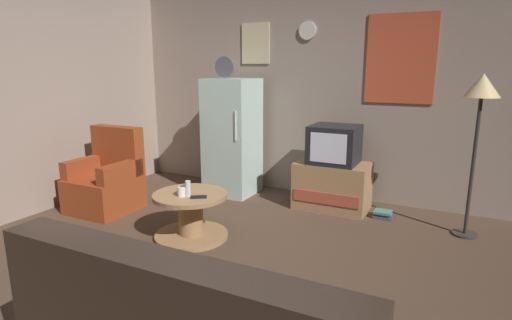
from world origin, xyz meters
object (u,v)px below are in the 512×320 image
object	(u,v)px
crt_tv	(334,144)
book_stack	(383,214)
standing_lamp	(481,99)
mug_ceramic_white	(181,192)
armchair	(107,181)
tv_stand	(332,186)
coffee_table	(191,216)
wine_glass	(188,188)
mug_ceramic_tan	(183,190)
remote_control	(199,197)
fridge	(232,137)

from	to	relation	value
crt_tv	book_stack	world-z (taller)	crt_tv
crt_tv	standing_lamp	world-z (taller)	standing_lamp
mug_ceramic_white	armchair	distance (m)	1.40
tv_stand	coffee_table	size ratio (longest dim) A/B	1.17
wine_glass	armchair	size ratio (longest dim) A/B	0.16
tv_stand	crt_tv	size ratio (longest dim) A/B	1.56
crt_tv	mug_ceramic_tan	xyz separation A→B (m)	(-1.03, -1.52, -0.27)
standing_lamp	mug_ceramic_tan	bearing A→B (deg)	-151.54
mug_ceramic_white	mug_ceramic_tan	xyz separation A→B (m)	(-0.01, 0.05, 0.00)
standing_lamp	book_stack	xyz separation A→B (m)	(-0.82, 0.12, -1.32)
coffee_table	mug_ceramic_tan	xyz separation A→B (m)	(-0.03, -0.06, 0.27)
mug_ceramic_white	remote_control	bearing A→B (deg)	8.67
armchair	book_stack	distance (m)	3.18
fridge	wine_glass	size ratio (longest dim) A/B	11.80
standing_lamp	armchair	world-z (taller)	standing_lamp
coffee_table	armchair	distance (m)	1.39
armchair	mug_ceramic_tan	bearing A→B (deg)	-13.19
mug_ceramic_white	remote_control	size ratio (longest dim) A/B	0.60
wine_glass	mug_ceramic_tan	xyz separation A→B (m)	(-0.07, 0.02, -0.03)
tv_stand	mug_ceramic_white	xyz separation A→B (m)	(-1.01, -1.57, 0.22)
coffee_table	mug_ceramic_tan	size ratio (longest dim) A/B	8.00
standing_lamp	mug_ceramic_tan	world-z (taller)	standing_lamp
crt_tv	book_stack	bearing A→B (deg)	-6.14
standing_lamp	mug_ceramic_tan	distance (m)	2.92
fridge	armchair	size ratio (longest dim) A/B	1.84
crt_tv	remote_control	world-z (taller)	crt_tv
tv_stand	standing_lamp	size ratio (longest dim) A/B	0.53
coffee_table	standing_lamp	bearing A→B (deg)	27.70
coffee_table	remote_control	xyz separation A→B (m)	(0.16, -0.08, 0.24)
remote_control	wine_glass	bearing A→B (deg)	144.05
fridge	standing_lamp	world-z (taller)	fridge
fridge	wine_glass	xyz separation A→B (m)	(0.40, -1.55, -0.23)
book_stack	wine_glass	bearing A→B (deg)	-136.79
mug_ceramic_tan	mug_ceramic_white	bearing A→B (deg)	-73.88
fridge	wine_glass	distance (m)	1.62
fridge	crt_tv	distance (m)	1.36
standing_lamp	coffee_table	distance (m)	2.96
mug_ceramic_white	mug_ceramic_tan	bearing A→B (deg)	106.12
remote_control	standing_lamp	bearing A→B (deg)	-2.48
fridge	coffee_table	size ratio (longest dim) A/B	2.46
fridge	book_stack	world-z (taller)	fridge
fridge	remote_control	world-z (taller)	fridge
wine_glass	mug_ceramic_tan	world-z (taller)	wine_glass
wine_glass	standing_lamp	bearing A→B (deg)	29.41
crt_tv	coffee_table	xyz separation A→B (m)	(-1.00, -1.46, -0.54)
coffee_table	tv_stand	bearing A→B (deg)	55.85
fridge	tv_stand	world-z (taller)	fridge
tv_stand	remote_control	xyz separation A→B (m)	(-0.83, -1.54, 0.19)
tv_stand	standing_lamp	world-z (taller)	standing_lamp
wine_glass	remote_control	world-z (taller)	wine_glass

